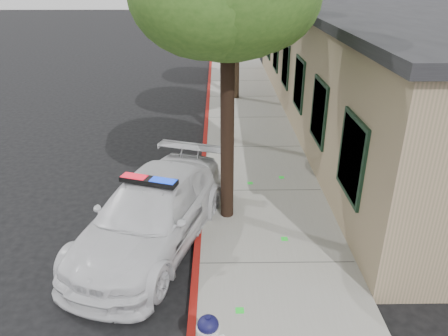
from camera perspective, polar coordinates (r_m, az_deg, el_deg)
ground at (r=8.56m, az=-4.16°, el=-13.51°), size 120.00×120.00×0.00m
sidewalk at (r=11.06m, az=4.95°, el=-3.33°), size 3.20×60.00×0.15m
red_curb at (r=11.01m, az=-3.06°, el=-3.37°), size 0.14×60.00×0.16m
clapboard_building at (r=17.15m, az=20.88°, el=12.81°), size 7.30×20.89×4.24m
police_car at (r=8.99m, az=-9.77°, el=-6.11°), size 3.46×5.34×1.56m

